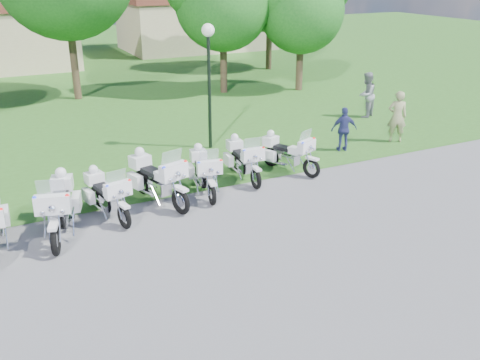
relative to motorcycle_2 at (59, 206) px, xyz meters
name	(u,v)px	position (x,y,z in m)	size (l,w,h in m)	color
ground	(237,237)	(3.78, -2.11, -0.73)	(100.00, 100.00, 0.00)	slate
grass_lawn	(60,65)	(3.78, 24.89, -0.72)	(100.00, 48.00, 0.01)	#2F5E1D
motorcycle_2	(59,206)	(0.00, 0.00, 0.00)	(1.29, 2.53, 1.74)	black
motorcycle_3	(107,194)	(1.25, 0.48, -0.10)	(1.04, 2.19, 1.49)	black
motorcycle_4	(157,178)	(2.71, 0.77, -0.01)	(1.30, 2.49, 1.72)	black
motorcycle_5	(204,171)	(4.15, 0.86, -0.08)	(0.98, 2.28, 1.54)	black
motorcycle_6	(243,159)	(5.65, 1.33, -0.10)	(0.80, 2.25, 1.51)	black
motorcycle_7	(288,152)	(7.20, 1.28, -0.10)	(1.26, 2.10, 1.50)	black
lamp_post	(209,56)	(5.91, 4.51, 2.55)	(0.44, 0.44, 4.36)	black
tree_3	(301,2)	(13.93, 11.44, 3.72)	(5.04, 4.30, 6.72)	#38281C
building_east	(196,22)	(14.78, 27.89, 1.34)	(11.44, 7.28, 4.10)	tan
bystander_a	(397,117)	(12.39, 2.13, 0.23)	(0.70, 0.46, 1.92)	#949766
bystander_b	(366,95)	(13.61, 5.43, 0.25)	(0.95, 0.74, 1.95)	gray
bystander_c	(344,129)	(10.01, 2.12, 0.06)	(0.92, 0.38, 1.57)	navy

